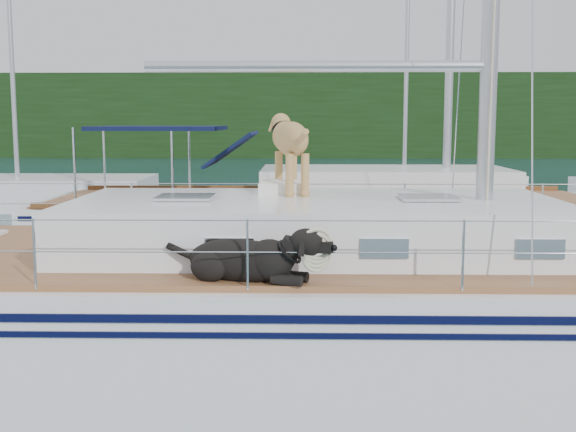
{
  "coord_description": "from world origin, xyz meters",
  "views": [
    {
      "loc": [
        0.66,
        -7.69,
        2.64
      ],
      "look_at": [
        0.5,
        0.2,
        1.6
      ],
      "focal_mm": 45.0,
      "sensor_mm": 36.0,
      "label": 1
    }
  ],
  "objects": [
    {
      "name": "ground",
      "position": [
        0.0,
        0.0,
        0.0
      ],
      "size": [
        120.0,
        120.0,
        0.0
      ],
      "primitive_type": "plane",
      "color": "black",
      "rests_on": "ground"
    },
    {
      "name": "tree_line",
      "position": [
        0.0,
        45.0,
        3.0
      ],
      "size": [
        90.0,
        3.0,
        6.0
      ],
      "primitive_type": "cube",
      "color": "black",
      "rests_on": "ground"
    },
    {
      "name": "shore_bank",
      "position": [
        0.0,
        46.2,
        0.6
      ],
      "size": [
        92.0,
        1.0,
        1.2
      ],
      "primitive_type": "cube",
      "color": "#595147",
      "rests_on": "ground"
    },
    {
      "name": "main_sailboat",
      "position": [
        0.09,
        -0.0,
        0.68
      ],
      "size": [
        12.0,
        3.8,
        14.01
      ],
      "color": "white",
      "rests_on": "ground"
    },
    {
      "name": "neighbor_sailboat",
      "position": [
        1.19,
        6.45,
        0.63
      ],
      "size": [
        11.0,
        3.5,
        13.3
      ],
      "color": "white",
      "rests_on": "ground"
    },
    {
      "name": "bg_boat_west",
      "position": [
        -8.0,
        14.0,
        0.45
      ],
      "size": [
        8.0,
        3.0,
        11.65
      ],
      "color": "white",
      "rests_on": "ground"
    },
    {
      "name": "bg_boat_center",
      "position": [
        4.0,
        16.0,
        0.45
      ],
      "size": [
        7.2,
        3.0,
        11.65
      ],
      "color": "white",
      "rests_on": "ground"
    }
  ]
}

